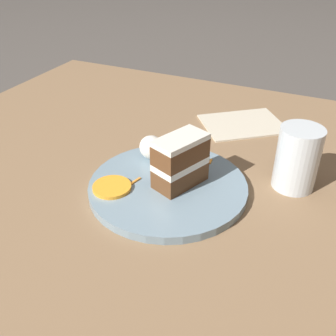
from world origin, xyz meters
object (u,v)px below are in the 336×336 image
at_px(drinking_glass, 297,162).
at_px(menu_card, 243,124).
at_px(cream_dollop, 152,147).
at_px(orange_garnish, 112,187).
at_px(cake_slice, 180,161).
at_px(plate, 168,187).

height_order(drinking_glass, menu_card, drinking_glass).
distance_m(cream_dollop, orange_garnish, 0.13).
height_order(cake_slice, orange_garnish, cake_slice).
distance_m(cake_slice, cream_dollop, 0.11).
xyz_separation_m(orange_garnish, drinking_glass, (-0.29, -0.17, 0.03)).
distance_m(cake_slice, menu_card, 0.32).
relative_size(drinking_glass, menu_card, 0.63).
bearing_deg(menu_card, orange_garnish, 122.43).
distance_m(plate, cake_slice, 0.06).
relative_size(cream_dollop, drinking_glass, 0.42).
bearing_deg(plate, cream_dollop, -45.38).
relative_size(plate, menu_card, 1.54).
bearing_deg(plate, orange_garnish, 34.09).
bearing_deg(cake_slice, cream_dollop, 168.06).
relative_size(cake_slice, orange_garnish, 1.57).
relative_size(cake_slice, drinking_glass, 0.91).
height_order(plate, drinking_glass, drinking_glass).
bearing_deg(drinking_glass, plate, 28.49).
bearing_deg(cake_slice, drinking_glass, 50.76).
xyz_separation_m(cake_slice, drinking_glass, (-0.18, -0.10, -0.01)).
bearing_deg(cake_slice, plate, -131.69).
relative_size(plate, orange_garnish, 4.18).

